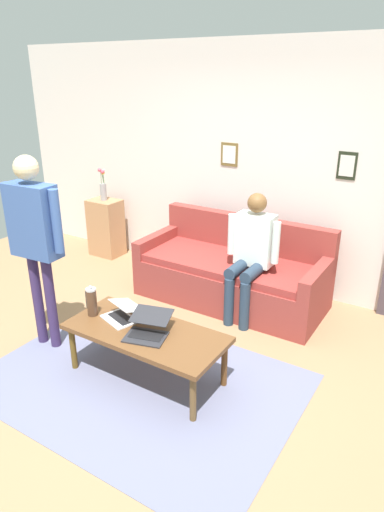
{
  "coord_description": "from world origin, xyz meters",
  "views": [
    {
      "loc": [
        -2.05,
        2.48,
        2.35
      ],
      "look_at": [
        -0.03,
        -0.75,
        0.8
      ],
      "focal_mm": 31.79,
      "sensor_mm": 36.0,
      "label": 1
    }
  ],
  "objects_px": {
    "person_standing": "(34,230)",
    "laptop_left": "(122,314)",
    "side_shelf": "(106,228)",
    "person_seated": "(251,250)",
    "laptop_center": "(148,329)",
    "couch": "(232,274)",
    "flower_vase": "(103,188)",
    "french_press": "(92,302)",
    "coffee_table": "(146,335)"
  },
  "relations": [
    {
      "from": "laptop_center",
      "to": "side_shelf",
      "type": "relative_size",
      "value": 0.57
    },
    {
      "from": "coffee_table",
      "to": "person_seated",
      "type": "bearing_deg",
      "value": -100.78
    },
    {
      "from": "coffee_table",
      "to": "laptop_left",
      "type": "distance_m",
      "value": 0.3
    },
    {
      "from": "french_press",
      "to": "side_shelf",
      "type": "bearing_deg",
      "value": -50.45
    },
    {
      "from": "laptop_left",
      "to": "laptop_center",
      "type": "xyz_separation_m",
      "value": [
        -0.33,
        0.09,
        0.0
      ]
    },
    {
      "from": "french_press",
      "to": "flower_vase",
      "type": "bearing_deg",
      "value": -50.45
    },
    {
      "from": "person_seated",
      "to": "coffee_table",
      "type": "bearing_deg",
      "value": 79.22
    },
    {
      "from": "laptop_left",
      "to": "person_standing",
      "type": "distance_m",
      "value": 1.03
    },
    {
      "from": "coffee_table",
      "to": "french_press",
      "type": "xyz_separation_m",
      "value": [
        0.53,
        0.03,
        0.17
      ]
    },
    {
      "from": "laptop_center",
      "to": "person_seated",
      "type": "distance_m",
      "value": 1.45
    },
    {
      "from": "laptop_left",
      "to": "laptop_center",
      "type": "height_order",
      "value": "laptop_center"
    },
    {
      "from": "laptop_center",
      "to": "laptop_left",
      "type": "bearing_deg",
      "value": -14.6
    },
    {
      "from": "laptop_center",
      "to": "side_shelf",
      "type": "distance_m",
      "value": 2.92
    },
    {
      "from": "person_seated",
      "to": "laptop_center",
      "type": "bearing_deg",
      "value": 81.48
    },
    {
      "from": "french_press",
      "to": "person_standing",
      "type": "xyz_separation_m",
      "value": [
        0.54,
        0.05,
        0.55
      ]
    },
    {
      "from": "laptop_center",
      "to": "person_seated",
      "type": "relative_size",
      "value": 0.34
    },
    {
      "from": "couch",
      "to": "laptop_center",
      "type": "xyz_separation_m",
      "value": [
        -0.1,
        1.64,
        0.18
      ]
    },
    {
      "from": "laptop_center",
      "to": "person_seated",
      "type": "height_order",
      "value": "person_seated"
    },
    {
      "from": "couch",
      "to": "laptop_left",
      "type": "distance_m",
      "value": 1.58
    },
    {
      "from": "couch",
      "to": "flower_vase",
      "type": "distance_m",
      "value": 2.2
    },
    {
      "from": "laptop_left",
      "to": "flower_vase",
      "type": "xyz_separation_m",
      "value": [
        1.85,
        -1.85,
        0.46
      ]
    },
    {
      "from": "french_press",
      "to": "side_shelf",
      "type": "height_order",
      "value": "side_shelf"
    },
    {
      "from": "person_standing",
      "to": "person_seated",
      "type": "distance_m",
      "value": 2.03
    },
    {
      "from": "person_standing",
      "to": "person_seated",
      "type": "bearing_deg",
      "value": -132.34
    },
    {
      "from": "flower_vase",
      "to": "person_standing",
      "type": "relative_size",
      "value": 0.25
    },
    {
      "from": "person_standing",
      "to": "laptop_left",
      "type": "bearing_deg",
      "value": -170.08
    },
    {
      "from": "couch",
      "to": "person_seated",
      "type": "relative_size",
      "value": 1.57
    },
    {
      "from": "coffee_table",
      "to": "laptop_left",
      "type": "xyz_separation_m",
      "value": [
        0.28,
        -0.05,
        0.09
      ]
    },
    {
      "from": "coffee_table",
      "to": "person_seated",
      "type": "distance_m",
      "value": 1.45
    },
    {
      "from": "laptop_center",
      "to": "flower_vase",
      "type": "bearing_deg",
      "value": -41.54
    },
    {
      "from": "couch",
      "to": "person_seated",
      "type": "xyz_separation_m",
      "value": [
        -0.31,
        0.23,
        0.42
      ]
    },
    {
      "from": "laptop_center",
      "to": "side_shelf",
      "type": "xyz_separation_m",
      "value": [
        2.18,
        -1.93,
        -0.1
      ]
    },
    {
      "from": "coffee_table",
      "to": "side_shelf",
      "type": "xyz_separation_m",
      "value": [
        2.13,
        -1.9,
        -0.01
      ]
    },
    {
      "from": "coffee_table",
      "to": "flower_vase",
      "type": "height_order",
      "value": "flower_vase"
    },
    {
      "from": "couch",
      "to": "laptop_center",
      "type": "bearing_deg",
      "value": 93.32
    },
    {
      "from": "couch",
      "to": "french_press",
      "type": "bearing_deg",
      "value": 73.36
    },
    {
      "from": "laptop_center",
      "to": "person_standing",
      "type": "xyz_separation_m",
      "value": [
        1.13,
        0.05,
        0.63
      ]
    },
    {
      "from": "person_standing",
      "to": "coffee_table",
      "type": "bearing_deg",
      "value": -175.43
    },
    {
      "from": "couch",
      "to": "french_press",
      "type": "distance_m",
      "value": 1.73
    },
    {
      "from": "coffee_table",
      "to": "person_seated",
      "type": "height_order",
      "value": "person_seated"
    },
    {
      "from": "laptop_left",
      "to": "french_press",
      "type": "xyz_separation_m",
      "value": [
        0.26,
        0.09,
        0.08
      ]
    },
    {
      "from": "french_press",
      "to": "person_standing",
      "type": "height_order",
      "value": "person_standing"
    },
    {
      "from": "flower_vase",
      "to": "person_standing",
      "type": "height_order",
      "value": "person_standing"
    },
    {
      "from": "side_shelf",
      "to": "person_seated",
      "type": "height_order",
      "value": "person_seated"
    },
    {
      "from": "flower_vase",
      "to": "person_seated",
      "type": "bearing_deg",
      "value": 167.84
    },
    {
      "from": "person_seated",
      "to": "couch",
      "type": "bearing_deg",
      "value": -36.36
    },
    {
      "from": "laptop_center",
      "to": "flower_vase",
      "type": "relative_size",
      "value": 1.02
    },
    {
      "from": "flower_vase",
      "to": "person_seated",
      "type": "distance_m",
      "value": 2.46
    },
    {
      "from": "side_shelf",
      "to": "person_seated",
      "type": "distance_m",
      "value": 2.47
    },
    {
      "from": "couch",
      "to": "person_standing",
      "type": "relative_size",
      "value": 1.16
    }
  ]
}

